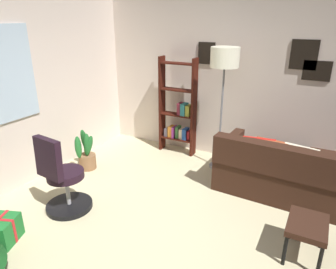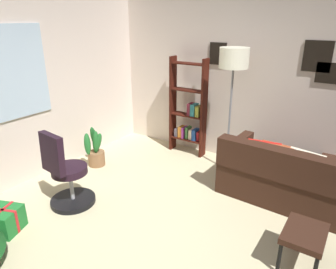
{
  "view_description": "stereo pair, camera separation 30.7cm",
  "coord_description": "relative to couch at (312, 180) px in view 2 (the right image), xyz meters",
  "views": [
    {
      "loc": [
        -2.27,
        -1.08,
        2.23
      ],
      "look_at": [
        0.55,
        0.41,
        1.01
      ],
      "focal_mm": 32.76,
      "sensor_mm": 36.0,
      "label": 1
    },
    {
      "loc": [
        -2.11,
        -1.35,
        2.23
      ],
      "look_at": [
        0.55,
        0.41,
        1.01
      ],
      "focal_mm": 32.76,
      "sensor_mm": 36.0,
      "label": 2
    }
  ],
  "objects": [
    {
      "name": "gift_box_green",
      "position": [
        -2.55,
        2.7,
        -0.15
      ],
      "size": [
        0.42,
        0.41,
        0.28
      ],
      "color": "#1E722D",
      "rests_on": "ground_plane"
    },
    {
      "name": "footstool",
      "position": [
        -1.28,
        -0.14,
        0.05
      ],
      "size": [
        0.48,
        0.36,
        0.4
      ],
      "color": "#321C13",
      "rests_on": "ground_plane"
    },
    {
      "name": "bookshelf",
      "position": [
        0.43,
        2.08,
        0.44
      ],
      "size": [
        0.18,
        0.64,
        1.64
      ],
      "color": "#38110A",
      "rests_on": "ground_plane"
    },
    {
      "name": "ground_plane",
      "position": [
        -1.79,
        0.98,
        -0.34
      ],
      "size": [
        4.88,
        5.05,
        0.1
      ],
      "primitive_type": "cube",
      "color": "#C7BC93"
    },
    {
      "name": "potted_plant",
      "position": [
        -0.83,
        3.05,
        -0.03
      ],
      "size": [
        0.38,
        0.3,
        0.66
      ],
      "color": "brown",
      "rests_on": "ground_plane"
    },
    {
      "name": "wall_back_with_windows",
      "position": [
        -1.8,
        3.55,
        1.14
      ],
      "size": [
        4.88,
        0.12,
        2.84
      ],
      "color": "beige",
      "rests_on": "ground_plane"
    },
    {
      "name": "office_chair",
      "position": [
        -1.81,
        2.52,
        0.1
      ],
      "size": [
        0.56,
        0.56,
        0.99
      ],
      "color": "black",
      "rests_on": "ground_plane"
    },
    {
      "name": "gift_box_red",
      "position": [
        -2.49,
        2.82,
        -0.18
      ],
      "size": [
        0.25,
        0.33,
        0.22
      ],
      "color": "red",
      "rests_on": "ground_plane"
    },
    {
      "name": "couch",
      "position": [
        0.0,
        0.0,
        0.0
      ],
      "size": [
        1.65,
        2.04,
        0.81
      ],
      "color": "#321C13",
      "rests_on": "ground_plane"
    },
    {
      "name": "floor_lamp",
      "position": [
        0.2,
        1.26,
        1.32
      ],
      "size": [
        0.41,
        0.41,
        1.85
      ],
      "color": "slate",
      "rests_on": "ground_plane"
    },
    {
      "name": "wall_right_with_frames",
      "position": [
        0.7,
        0.98,
        1.13
      ],
      "size": [
        0.12,
        5.05,
        2.84
      ],
      "color": "beige",
      "rests_on": "ground_plane"
    }
  ]
}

